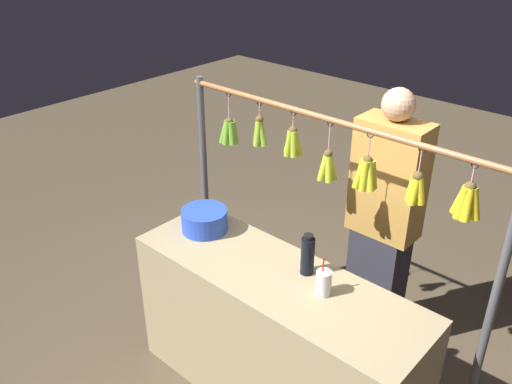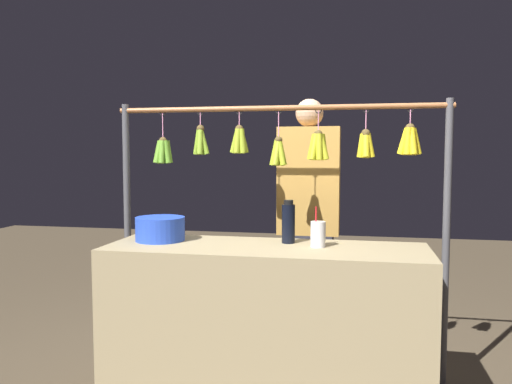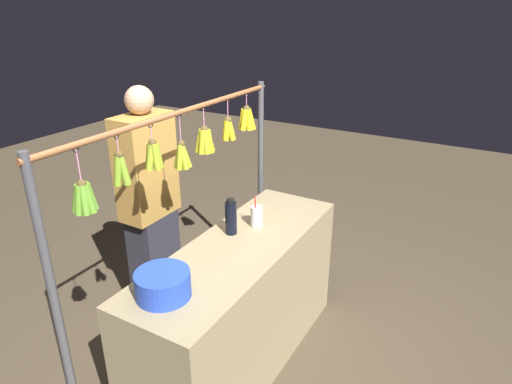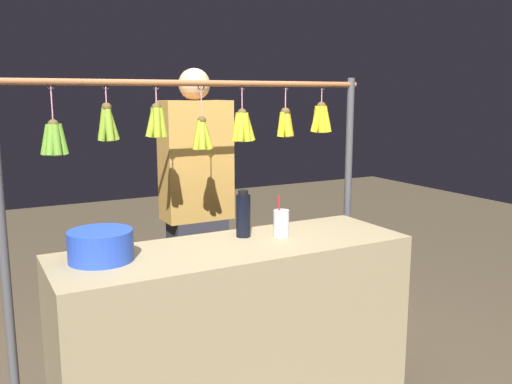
{
  "view_description": "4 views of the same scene",
  "coord_description": "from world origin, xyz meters",
  "px_view_note": "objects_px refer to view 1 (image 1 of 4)",
  "views": [
    {
      "loc": [
        -1.49,
        1.83,
        2.66
      ],
      "look_at": [
        0.15,
        0.0,
        1.35
      ],
      "focal_mm": 38.09,
      "sensor_mm": 36.0,
      "label": 1
    },
    {
      "loc": [
        -0.47,
        2.65,
        1.4
      ],
      "look_at": [
        0.05,
        0.0,
        1.19
      ],
      "focal_mm": 35.7,
      "sensor_mm": 36.0,
      "label": 2
    },
    {
      "loc": [
        2.03,
        1.28,
        2.27
      ],
      "look_at": [
        -0.2,
        0.0,
        1.18
      ],
      "focal_mm": 31.61,
      "sensor_mm": 36.0,
      "label": 3
    },
    {
      "loc": [
        1.12,
        2.26,
        1.62
      ],
      "look_at": [
        -0.11,
        0.0,
        1.15
      ],
      "focal_mm": 38.24,
      "sensor_mm": 36.0,
      "label": 4
    }
  ],
  "objects_px": {
    "water_bottle": "(308,255)",
    "vendor_person": "(383,227)",
    "blue_bucket": "(204,220)",
    "drink_cup": "(324,283)"
  },
  "relations": [
    {
      "from": "water_bottle",
      "to": "vendor_person",
      "type": "xyz_separation_m",
      "value": [
        -0.05,
        -0.73,
        -0.14
      ]
    },
    {
      "from": "blue_bucket",
      "to": "vendor_person",
      "type": "distance_m",
      "value": 1.11
    },
    {
      "from": "blue_bucket",
      "to": "drink_cup",
      "type": "xyz_separation_m",
      "value": [
        -0.9,
        0.02,
        0.0
      ]
    },
    {
      "from": "blue_bucket",
      "to": "drink_cup",
      "type": "height_order",
      "value": "drink_cup"
    },
    {
      "from": "water_bottle",
      "to": "blue_bucket",
      "type": "bearing_deg",
      "value": 5.12
    },
    {
      "from": "water_bottle",
      "to": "blue_bucket",
      "type": "xyz_separation_m",
      "value": [
        0.73,
        0.07,
        -0.05
      ]
    },
    {
      "from": "vendor_person",
      "to": "blue_bucket",
      "type": "bearing_deg",
      "value": 45.74
    },
    {
      "from": "drink_cup",
      "to": "water_bottle",
      "type": "bearing_deg",
      "value": -27.54
    },
    {
      "from": "water_bottle",
      "to": "drink_cup",
      "type": "bearing_deg",
      "value": 152.46
    },
    {
      "from": "blue_bucket",
      "to": "drink_cup",
      "type": "distance_m",
      "value": 0.9
    }
  ]
}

